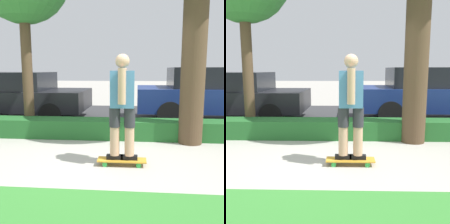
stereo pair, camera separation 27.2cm
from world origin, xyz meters
TOP-DOWN VIEW (x-y plane):
  - ground_plane at (0.00, 0.00)m, footprint 60.00×60.00m
  - street_asphalt at (0.00, 4.20)m, footprint 13.00×5.00m
  - hedge_row at (0.00, 1.60)m, footprint 13.00×0.60m
  - skateboard at (0.36, -0.08)m, footprint 0.77×0.24m
  - skater_person at (0.36, -0.08)m, footprint 0.49×0.42m
  - parked_car_front at (-3.03, 3.63)m, footprint 4.25×2.06m
  - parked_car_middle at (2.80, 3.68)m, footprint 4.43×2.00m

SIDE VIEW (x-z plane):
  - ground_plane at x=0.00m, z-range 0.00..0.00m
  - street_asphalt at x=0.00m, z-range 0.00..0.01m
  - skateboard at x=0.36m, z-range 0.03..0.13m
  - hedge_row at x=0.00m, z-range 0.00..0.41m
  - parked_car_front at x=-3.03m, z-range 0.03..1.45m
  - parked_car_middle at x=2.80m, z-range 0.03..1.59m
  - skater_person at x=0.36m, z-range 0.15..1.79m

